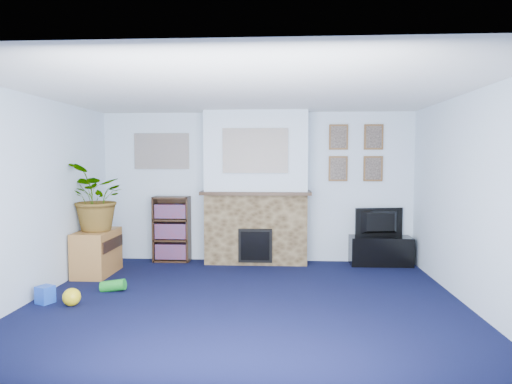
# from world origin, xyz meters

# --- Properties ---
(floor) EXTENTS (5.00, 4.50, 0.01)m
(floor) POSITION_xyz_m (0.00, 0.00, 0.00)
(floor) COLOR black
(floor) RESTS_ON ground
(ceiling) EXTENTS (5.00, 4.50, 0.01)m
(ceiling) POSITION_xyz_m (0.00, 0.00, 2.40)
(ceiling) COLOR white
(ceiling) RESTS_ON wall_back
(wall_back) EXTENTS (5.00, 0.04, 2.40)m
(wall_back) POSITION_xyz_m (0.00, 2.25, 1.20)
(wall_back) COLOR silver
(wall_back) RESTS_ON ground
(wall_front) EXTENTS (5.00, 0.04, 2.40)m
(wall_front) POSITION_xyz_m (0.00, -2.25, 1.20)
(wall_front) COLOR silver
(wall_front) RESTS_ON ground
(wall_left) EXTENTS (0.04, 4.50, 2.40)m
(wall_left) POSITION_xyz_m (-2.50, 0.00, 1.20)
(wall_left) COLOR silver
(wall_left) RESTS_ON ground
(wall_right) EXTENTS (0.04, 4.50, 2.40)m
(wall_right) POSITION_xyz_m (2.50, 0.00, 1.20)
(wall_right) COLOR silver
(wall_right) RESTS_ON ground
(chimney_breast) EXTENTS (1.72, 0.50, 2.40)m
(chimney_breast) POSITION_xyz_m (0.00, 2.05, 1.18)
(chimney_breast) COLOR brown
(chimney_breast) RESTS_ON ground
(collage_main) EXTENTS (1.00, 0.03, 0.68)m
(collage_main) POSITION_xyz_m (0.00, 1.84, 1.78)
(collage_main) COLOR gray
(collage_main) RESTS_ON chimney_breast
(collage_left) EXTENTS (0.90, 0.03, 0.58)m
(collage_left) POSITION_xyz_m (-1.55, 2.23, 1.78)
(collage_left) COLOR gray
(collage_left) RESTS_ON wall_back
(portrait_tl) EXTENTS (0.30, 0.03, 0.40)m
(portrait_tl) POSITION_xyz_m (1.30, 2.23, 2.00)
(portrait_tl) COLOR brown
(portrait_tl) RESTS_ON wall_back
(portrait_tr) EXTENTS (0.30, 0.03, 0.40)m
(portrait_tr) POSITION_xyz_m (1.85, 2.23, 2.00)
(portrait_tr) COLOR brown
(portrait_tr) RESTS_ON wall_back
(portrait_bl) EXTENTS (0.30, 0.03, 0.40)m
(portrait_bl) POSITION_xyz_m (1.30, 2.23, 1.50)
(portrait_bl) COLOR brown
(portrait_bl) RESTS_ON wall_back
(portrait_br) EXTENTS (0.30, 0.03, 0.40)m
(portrait_br) POSITION_xyz_m (1.85, 2.23, 1.50)
(portrait_br) COLOR brown
(portrait_br) RESTS_ON wall_back
(tv_stand) EXTENTS (0.94, 0.40, 0.45)m
(tv_stand) POSITION_xyz_m (1.95, 2.03, 0.23)
(tv_stand) COLOR black
(tv_stand) RESTS_ON ground
(television) EXTENTS (0.77, 0.24, 0.44)m
(television) POSITION_xyz_m (1.95, 2.05, 0.67)
(television) COLOR black
(television) RESTS_ON tv_stand
(bookshelf) EXTENTS (0.58, 0.28, 1.05)m
(bookshelf) POSITION_xyz_m (-1.37, 2.11, 0.50)
(bookshelf) COLOR black
(bookshelf) RESTS_ON ground
(sideboard) EXTENTS (0.45, 0.81, 0.63)m
(sideboard) POSITION_xyz_m (-2.24, 1.21, 0.35)
(sideboard) COLOR #A56E35
(sideboard) RESTS_ON ground
(potted_plant) EXTENTS (1.10, 1.14, 0.96)m
(potted_plant) POSITION_xyz_m (-2.19, 1.16, 1.12)
(potted_plant) COLOR #26661E
(potted_plant) RESTS_ON sideboard
(mantel_clock) EXTENTS (0.10, 0.06, 0.14)m
(mantel_clock) POSITION_xyz_m (-0.01, 2.00, 1.22)
(mantel_clock) COLOR gold
(mantel_clock) RESTS_ON chimney_breast
(mantel_candle) EXTENTS (0.05, 0.05, 0.17)m
(mantel_candle) POSITION_xyz_m (0.32, 2.00, 1.23)
(mantel_candle) COLOR #B2BFC6
(mantel_candle) RESTS_ON chimney_breast
(mantel_teddy) EXTENTS (0.12, 0.12, 0.12)m
(mantel_teddy) POSITION_xyz_m (-0.54, 2.00, 1.22)
(mantel_teddy) COLOR gray
(mantel_teddy) RESTS_ON chimney_breast
(mantel_can) EXTENTS (0.07, 0.07, 0.13)m
(mantel_can) POSITION_xyz_m (0.76, 2.00, 1.21)
(mantel_can) COLOR blue
(mantel_can) RESTS_ON chimney_breast
(green_crate) EXTENTS (0.37, 0.32, 0.26)m
(green_crate) POSITION_xyz_m (-2.30, 1.00, 0.14)
(green_crate) COLOR #198C26
(green_crate) RESTS_ON ground
(toy_ball) EXTENTS (0.20, 0.20, 0.20)m
(toy_ball) POSITION_xyz_m (-1.95, -0.20, 0.09)
(toy_ball) COLOR yellow
(toy_ball) RESTS_ON ground
(toy_block) EXTENTS (0.22, 0.22, 0.20)m
(toy_block) POSITION_xyz_m (-2.30, -0.12, 0.11)
(toy_block) COLOR blue
(toy_block) RESTS_ON ground
(toy_tube) EXTENTS (0.32, 0.14, 0.18)m
(toy_tube) POSITION_xyz_m (-1.70, 0.38, 0.07)
(toy_tube) COLOR #198C26
(toy_tube) RESTS_ON ground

